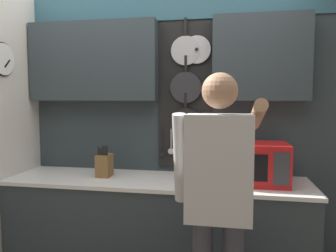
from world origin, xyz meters
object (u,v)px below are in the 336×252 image
Objects in this scene: knife_block at (104,165)px; utensil_crock at (210,169)px; microwave at (254,163)px; person at (219,190)px.

utensil_crock is at bearing 0.10° from knife_block.
microwave is at bearing -0.31° from utensil_crock.
microwave is 1.42× the size of utensil_crock.
person is (-0.25, -0.67, -0.04)m from microwave.
knife_block is 0.16× the size of person.
knife_block is (-1.22, 0.00, -0.06)m from microwave.
microwave is 1.22m from knife_block.
person is (0.08, -0.67, 0.03)m from utensil_crock.
knife_block is 0.76× the size of utensil_crock.
microwave reaches higher than knife_block.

